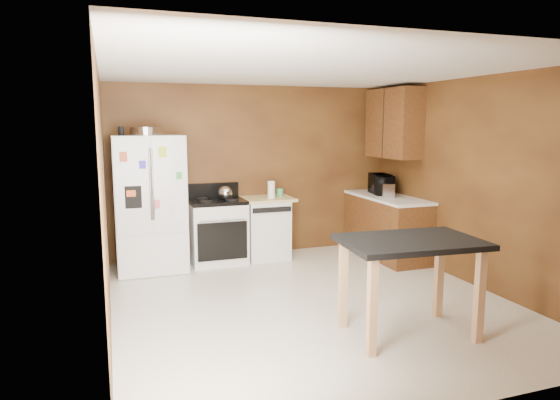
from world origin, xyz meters
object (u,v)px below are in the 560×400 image
microwave (381,185)px  dishwasher (265,227)px  pen_cup (121,131)px  green_canister (280,192)px  refrigerator (150,204)px  paper_towel (271,190)px  roasting_pan (146,131)px  kettle (225,193)px  toaster (387,190)px  gas_range (217,230)px  island (410,254)px

microwave → dishwasher: size_ratio=0.55×
dishwasher → microwave: bearing=-9.1°
pen_cup → microwave: bearing=-1.8°
green_canister → dishwasher: (-0.25, -0.08, -0.49)m
green_canister → microwave: microwave is taller
refrigerator → paper_towel: bearing=-0.4°
roasting_pan → kettle: size_ratio=2.19×
pen_cup → dishwasher: bearing=4.7°
kettle → microwave: 2.36m
paper_towel → dishwasher: size_ratio=0.28×
green_canister → roasting_pan: bearing=-174.3°
roasting_pan → kettle: roasting_pan is taller
kettle → microwave: (2.35, -0.17, 0.04)m
microwave → refrigerator: refrigerator is taller
toaster → dishwasher: 1.84m
green_canister → pen_cup: bearing=-173.7°
paper_towel → microwave: size_ratio=0.50×
refrigerator → microwave: bearing=-3.3°
kettle → gas_range: bearing=143.1°
roasting_pan → refrigerator: 0.95m
microwave → dishwasher: microwave is taller
island → paper_towel: bearing=97.4°
green_canister → dishwasher: 0.56m
kettle → dishwasher: 0.83m
gas_range → green_canister: bearing=6.2°
green_canister → microwave: (1.49, -0.36, 0.09)m
island → kettle: bearing=109.9°
green_canister → dishwasher: green_canister is taller
green_canister → gas_range: size_ratio=0.10×
pen_cup → roasting_pan: bearing=9.3°
paper_towel → green_canister: 0.27m
dishwasher → paper_towel: bearing=-58.1°
pen_cup → gas_range: 1.87m
roasting_pan → microwave: (3.38, -0.17, -0.82)m
microwave → refrigerator: bearing=98.7°
gas_range → dishwasher: 0.72m
microwave → pen_cup: bearing=100.1°
refrigerator → gas_range: bearing=3.8°
toaster → dishwasher: toaster is taller
refrigerator → island: size_ratio=1.38×
paper_towel → gas_range: 0.96m
kettle → island: kettle is taller
pen_cup → toaster: 3.74m
paper_towel → kettle: bearing=-179.3°
toaster → dishwasher: size_ratio=0.31×
paper_towel → green_canister: bearing=42.9°
roasting_pan → dishwasher: size_ratio=0.48×
kettle → dishwasher: bearing=9.6°
gas_range → dishwasher: gas_range is taller
roasting_pan → paper_towel: size_ratio=1.73×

